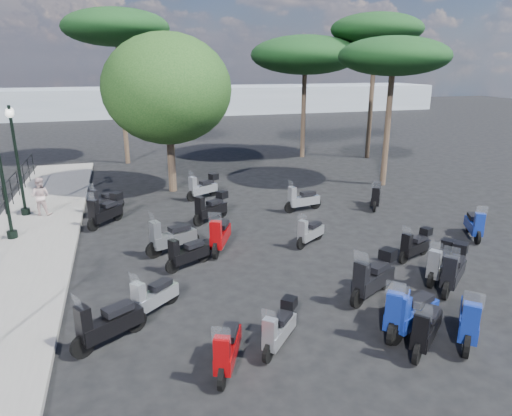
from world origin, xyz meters
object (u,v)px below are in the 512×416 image
object	(u,v)px
broadleaf_tree	(167,89)
pine_1	(376,30)
scooter_28	(474,225)
scooter_29	(376,197)
scooter_22	(310,233)
scooter_23	(302,200)
scooter_13	(469,320)
scooter_20	(426,330)
scooter_11	(211,208)
pine_3	(394,57)
scooter_9	(187,254)
scooter_16	(220,235)
scooter_8	(227,350)
scooter_14	(279,329)
scooter_27	(454,270)
pedestrian_far	(40,196)
lamp_post_1	(1,169)
scooter_5	(105,202)
pine_0	(305,55)
scooter_3	(108,324)
scooter_17	(203,187)
scooter_2	(154,297)
pine_2	(116,28)
lamp_post_2	(16,154)
scooter_21	(415,245)
scooter_4	(106,211)
scooter_26	(440,263)
scooter_15	(373,277)
scooter_19	(413,314)
scooter_30	(397,309)
scooter_10	(172,238)

from	to	relation	value
broadleaf_tree	pine_1	xyz separation A→B (m)	(12.64, 4.37, 2.91)
scooter_28	scooter_29	xyz separation A→B (m)	(-1.41, 3.98, 0.02)
scooter_22	scooter_23	distance (m)	3.56
scooter_13	scooter_20	bearing A→B (deg)	41.39
scooter_11	pine_3	world-z (taller)	pine_3
scooter_9	scooter_16	size ratio (longest dim) A/B	0.82
scooter_8	scooter_14	bearing A→B (deg)	-137.49
scooter_11	scooter_29	distance (m)	6.83
scooter_28	scooter_27	bearing A→B (deg)	69.84
pedestrian_far	pine_1	xyz separation A→B (m)	(17.90, 6.93, 6.63)
scooter_9	scooter_22	world-z (taller)	scooter_9
scooter_8	scooter_16	xyz separation A→B (m)	(1.12, 5.82, 0.07)
scooter_22	scooter_23	world-z (taller)	scooter_23
lamp_post_1	scooter_27	bearing A→B (deg)	-40.87
pine_1	pine_3	size ratio (longest dim) A/B	1.23
scooter_11	scooter_23	size ratio (longest dim) A/B	0.90
scooter_5	pine_0	bearing A→B (deg)	-93.64
scooter_20	pedestrian_far	bearing A→B (deg)	-2.80
scooter_3	scooter_23	distance (m)	10.41
scooter_17	scooter_29	world-z (taller)	scooter_17
scooter_2	scooter_28	size ratio (longest dim) A/B	0.84
scooter_9	pine_2	world-z (taller)	pine_2
lamp_post_2	scooter_8	bearing A→B (deg)	-74.56
scooter_21	scooter_4	bearing A→B (deg)	34.72
scooter_26	scooter_21	bearing A→B (deg)	-43.18
scooter_2	scooter_11	world-z (taller)	scooter_11
pedestrian_far	scooter_28	bearing A→B (deg)	171.20
scooter_15	scooter_19	size ratio (longest dim) A/B	1.01
scooter_4	scooter_23	bearing A→B (deg)	-142.96
scooter_16	scooter_26	world-z (taller)	scooter_16
scooter_21	scooter_30	bearing A→B (deg)	117.28
scooter_20	scooter_22	xyz separation A→B (m)	(-0.03, 6.01, -0.05)
scooter_19	scooter_20	bearing A→B (deg)	147.65
scooter_5	scooter_19	xyz separation A→B (m)	(6.59, -10.78, 0.02)
scooter_16	scooter_30	xyz separation A→B (m)	(2.80, -5.51, -0.01)
scooter_16	scooter_28	world-z (taller)	scooter_16
lamp_post_2	scooter_13	size ratio (longest dim) A/B	2.80
scooter_19	scooter_26	xyz separation A→B (m)	(2.30, 2.08, 0.00)
scooter_3	scooter_30	xyz separation A→B (m)	(6.14, -1.22, 0.02)
scooter_3	scooter_10	bearing A→B (deg)	-53.63
lamp_post_2	scooter_5	world-z (taller)	lamp_post_2
scooter_16	scooter_23	world-z (taller)	scooter_16
scooter_3	pine_3	bearing A→B (deg)	-83.05
scooter_9	scooter_2	bearing A→B (deg)	125.64
scooter_30	pine_3	xyz separation A→B (m)	(6.58, 11.31, 5.46)
scooter_21	scooter_23	bearing A→B (deg)	-6.76
scooter_9	scooter_17	bearing A→B (deg)	-42.13
lamp_post_1	pine_1	xyz separation A→B (m)	(18.52, 9.28, 5.01)
scooter_10	scooter_19	distance (m)	7.54
scooter_15	scooter_10	bearing A→B (deg)	16.98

